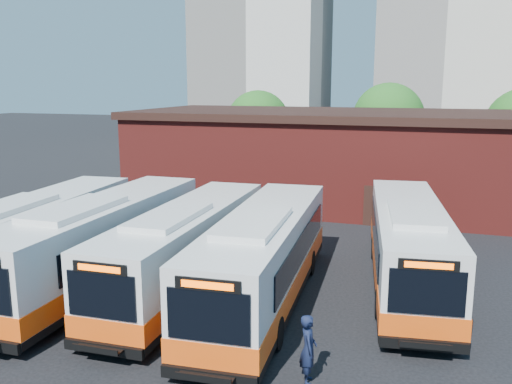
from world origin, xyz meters
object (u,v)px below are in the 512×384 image
(bus_midwest, at_px, (187,251))
(bus_mideast, at_px, (264,261))
(transit_worker, at_px, (308,349))
(bus_farwest, at_px, (35,240))
(bus_east, at_px, (408,248))
(bus_west, at_px, (102,245))

(bus_midwest, xyz_separation_m, bus_mideast, (3.36, -0.29, 0.05))
(bus_mideast, relative_size, transit_worker, 6.75)
(bus_farwest, xyz_separation_m, bus_midwest, (6.97, 0.57, -0.01))
(bus_midwest, distance_m, transit_worker, 8.26)
(bus_east, bearing_deg, bus_midwest, -166.67)
(bus_midwest, relative_size, bus_east, 0.99)
(bus_farwest, relative_size, bus_mideast, 0.97)
(bus_farwest, bearing_deg, bus_mideast, -2.96)
(bus_farwest, height_order, bus_west, bus_west)
(transit_worker, bearing_deg, bus_west, 46.76)
(bus_midwest, bearing_deg, bus_mideast, -6.64)
(bus_mideast, bearing_deg, bus_midwest, 171.12)
(bus_farwest, height_order, transit_worker, bus_farwest)
(bus_midwest, distance_m, bus_mideast, 3.37)
(bus_farwest, height_order, bus_east, bus_farwest)
(bus_farwest, xyz_separation_m, bus_east, (15.44, 3.78, -0.00))
(bus_east, height_order, transit_worker, bus_east)
(bus_west, xyz_separation_m, bus_mideast, (6.97, 0.28, -0.02))
(bus_midwest, bearing_deg, bus_farwest, -176.98)
(bus_mideast, height_order, bus_east, bus_mideast)
(bus_farwest, relative_size, bus_midwest, 1.01)
(bus_mideast, bearing_deg, bus_farwest, 177.63)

